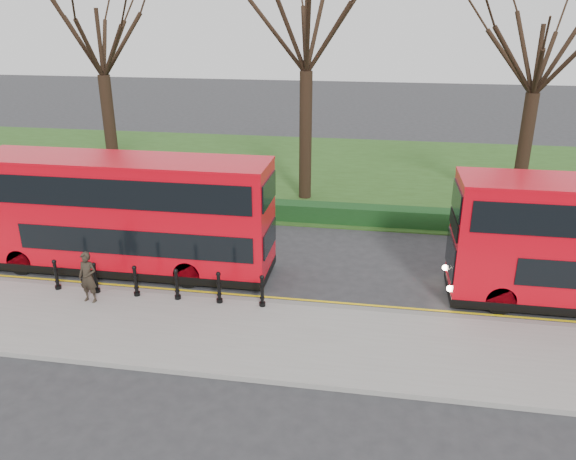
# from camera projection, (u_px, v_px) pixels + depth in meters

# --- Properties ---
(ground) EXTENTS (120.00, 120.00, 0.00)m
(ground) POSITION_uv_depth(u_px,v_px,m) (206.00, 285.00, 19.09)
(ground) COLOR #28282B
(ground) RESTS_ON ground
(pavement) EXTENTS (60.00, 4.00, 0.15)m
(pavement) POSITION_uv_depth(u_px,v_px,m) (175.00, 329.00, 16.30)
(pavement) COLOR gray
(pavement) RESTS_ON ground
(kerb) EXTENTS (60.00, 0.25, 0.16)m
(kerb) POSITION_uv_depth(u_px,v_px,m) (197.00, 297.00, 18.14)
(kerb) COLOR slate
(kerb) RESTS_ON ground
(grass_verge) EXTENTS (60.00, 18.00, 0.06)m
(grass_verge) POSITION_uv_depth(u_px,v_px,m) (283.00, 170.00, 32.85)
(grass_verge) COLOR #274617
(grass_verge) RESTS_ON ground
(hedge) EXTENTS (60.00, 0.90, 0.80)m
(hedge) POSITION_uv_depth(u_px,v_px,m) (251.00, 209.00, 25.18)
(hedge) COLOR black
(hedge) RESTS_ON ground
(yellow_line_outer) EXTENTS (60.00, 0.10, 0.01)m
(yellow_line_outer) POSITION_uv_depth(u_px,v_px,m) (200.00, 294.00, 18.44)
(yellow_line_outer) COLOR yellow
(yellow_line_outer) RESTS_ON ground
(yellow_line_inner) EXTENTS (60.00, 0.10, 0.01)m
(yellow_line_inner) POSITION_uv_depth(u_px,v_px,m) (202.00, 292.00, 18.63)
(yellow_line_inner) COLOR yellow
(yellow_line_inner) RESTS_ON ground
(tree_left) EXTENTS (6.73, 6.73, 10.52)m
(tree_left) POSITION_uv_depth(u_px,v_px,m) (99.00, 35.00, 26.72)
(tree_left) COLOR black
(tree_left) RESTS_ON ground
(tree_mid) EXTENTS (7.14, 7.14, 11.15)m
(tree_mid) POSITION_uv_depth(u_px,v_px,m) (307.00, 25.00, 25.00)
(tree_mid) COLOR black
(tree_mid) RESTS_ON ground
(tree_right) EXTENTS (6.25, 6.25, 9.77)m
(tree_right) POSITION_uv_depth(u_px,v_px,m) (539.00, 52.00, 23.83)
(tree_right) COLOR black
(tree_right) RESTS_ON ground
(bollard_row) EXTENTS (7.03, 0.15, 1.00)m
(bollard_row) POSITION_uv_depth(u_px,v_px,m) (156.00, 283.00, 17.79)
(bollard_row) COLOR black
(bollard_row) RESTS_ON pavement
(bus_lead) EXTENTS (10.28, 2.36, 4.09)m
(bus_lead) POSITION_uv_depth(u_px,v_px,m) (125.00, 215.00, 19.55)
(bus_lead) COLOR red
(bus_lead) RESTS_ON ground
(pedestrian) EXTENTS (0.65, 0.47, 1.66)m
(pedestrian) POSITION_uv_depth(u_px,v_px,m) (88.00, 277.00, 17.43)
(pedestrian) COLOR black
(pedestrian) RESTS_ON pavement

